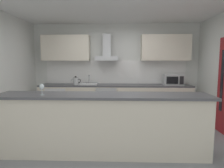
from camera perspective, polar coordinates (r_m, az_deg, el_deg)
The scene contains 14 objects.
ground at distance 4.15m, azimuth 0.37°, elevation -15.56°, with size 5.71×4.98×0.02m, color gray.
ceiling at distance 3.99m, azimuth 0.39°, elevation 21.95°, with size 5.71×4.98×0.02m, color white.
wall_back at distance 5.90m, azimuth 0.99°, elevation 4.10°, with size 5.71×0.12×2.60m, color silver.
backsplash_tile at distance 5.83m, azimuth 0.97°, elevation 3.39°, with size 4.00×0.02×0.66m, color white.
counter_back at distance 5.62m, azimuth 0.89°, elevation -4.75°, with size 4.14×0.60×0.90m.
counter_island at distance 3.39m, azimuth -2.54°, elevation -11.34°, with size 3.47×0.64×1.01m.
upper_cabinets at distance 5.68m, azimuth 0.95°, elevation 10.17°, with size 4.09×0.32×0.70m.
oven at distance 5.61m, azimuth -1.49°, elevation -4.68°, with size 0.60×0.62×0.80m.
refrigerator at distance 5.85m, azimuth -14.94°, elevation -4.77°, with size 0.58×0.60×0.85m.
microwave at distance 5.67m, azimuth 16.82°, elevation 1.19°, with size 0.50×0.38×0.30m.
sink at distance 5.60m, azimuth -6.61°, elevation 0.12°, with size 0.50×0.40×0.26m.
kettle at distance 5.61m, azimuth -10.21°, elevation 0.86°, with size 0.29×0.15×0.24m.
range_hood at distance 5.63m, azimuth -1.44°, elevation 8.95°, with size 0.62×0.45×0.72m.
wine_glass at distance 3.39m, azimuth -19.26°, elevation -0.87°, with size 0.08×0.08×0.18m.
Camera 1 is at (0.12, -3.84, 1.55)m, focal length 32.31 mm.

